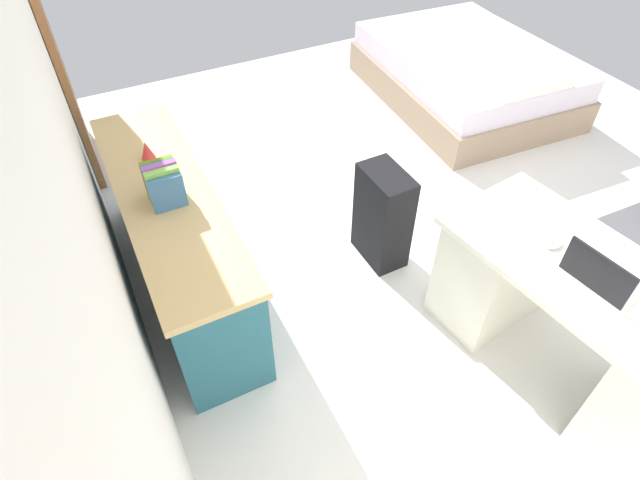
% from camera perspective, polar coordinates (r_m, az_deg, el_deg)
% --- Properties ---
extents(ground_plane, '(5.63, 5.63, 0.00)m').
position_cam_1_polar(ground_plane, '(3.87, 12.16, 3.29)').
color(ground_plane, silver).
extents(wall_back, '(4.63, 0.10, 2.59)m').
position_cam_1_polar(wall_back, '(2.48, -27.21, 10.65)').
color(wall_back, silver).
rests_on(wall_back, ground_plane).
extents(door_wooden, '(0.88, 0.05, 2.04)m').
position_cam_1_polar(door_wooden, '(4.20, -27.70, 19.38)').
color(door_wooden, brown).
rests_on(door_wooden, ground_plane).
extents(desk, '(1.52, 0.85, 0.74)m').
position_cam_1_polar(desk, '(2.90, 26.03, -8.26)').
color(desk, silver).
rests_on(desk, ground_plane).
extents(credenza, '(1.80, 0.48, 0.75)m').
position_cam_1_polar(credenza, '(3.12, -15.34, -0.09)').
color(credenza, '#235B6B').
rests_on(credenza, ground_plane).
extents(bed, '(1.99, 1.52, 0.58)m').
position_cam_1_polar(bed, '(5.15, 15.66, 17.10)').
color(bed, gray).
rests_on(bed, ground_plane).
extents(suitcase_black, '(0.36, 0.23, 0.66)m').
position_cam_1_polar(suitcase_black, '(3.25, 6.89, 2.57)').
color(suitcase_black, black).
rests_on(suitcase_black, ground_plane).
extents(laptop, '(0.34, 0.26, 0.21)m').
position_cam_1_polar(laptop, '(2.59, 28.44, -3.49)').
color(laptop, silver).
rests_on(laptop, desk).
extents(computer_mouse, '(0.07, 0.11, 0.03)m').
position_cam_1_polar(computer_mouse, '(2.71, 24.37, -0.33)').
color(computer_mouse, white).
rests_on(computer_mouse, desk).
extents(book_row, '(0.19, 0.17, 0.23)m').
position_cam_1_polar(book_row, '(2.76, -16.79, 5.94)').
color(book_row, '#37638C').
rests_on(book_row, credenza).
extents(figurine_small, '(0.08, 0.08, 0.11)m').
position_cam_1_polar(figurine_small, '(3.12, -18.50, 9.33)').
color(figurine_small, red).
rests_on(figurine_small, credenza).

